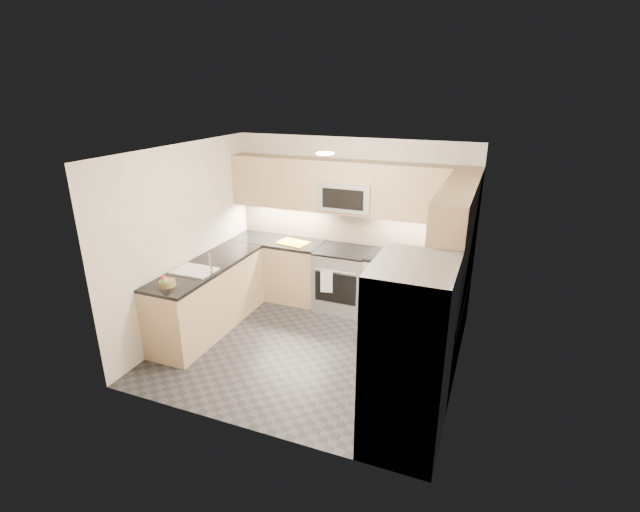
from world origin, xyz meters
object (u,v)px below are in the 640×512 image
(refrigerator, at_px, (408,357))
(utensil_bowl, at_px, (455,257))
(fruit_basket, at_px, (167,283))
(microwave, at_px, (347,196))
(gas_range, at_px, (343,280))
(cutting_board, at_px, (293,243))

(refrigerator, distance_m, utensil_bowl, 2.47)
(refrigerator, xyz_separation_m, utensil_bowl, (0.11, 2.46, 0.12))
(refrigerator, xyz_separation_m, fruit_basket, (-2.97, 0.40, 0.07))
(microwave, distance_m, refrigerator, 3.04)
(microwave, height_order, fruit_basket, microwave)
(gas_range, height_order, fruit_basket, fruit_basket)
(gas_range, height_order, cutting_board, cutting_board)
(fruit_basket, bearing_deg, refrigerator, -7.66)
(refrigerator, distance_m, fruit_basket, 2.99)
(utensil_bowl, bearing_deg, gas_range, -178.63)
(utensil_bowl, bearing_deg, fruit_basket, -146.19)
(gas_range, height_order, refrigerator, refrigerator)
(gas_range, relative_size, utensil_bowl, 3.23)
(utensil_bowl, relative_size, cutting_board, 0.62)
(refrigerator, bearing_deg, gas_range, 120.88)
(microwave, xyz_separation_m, utensil_bowl, (1.56, -0.09, -0.68))
(microwave, xyz_separation_m, fruit_basket, (-1.52, -2.15, -0.73))
(microwave, height_order, cutting_board, microwave)
(microwave, relative_size, cutting_board, 1.68)
(cutting_board, bearing_deg, fruit_basket, -109.84)
(gas_range, relative_size, fruit_basket, 4.74)
(gas_range, xyz_separation_m, fruit_basket, (-1.52, -2.03, 0.52))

